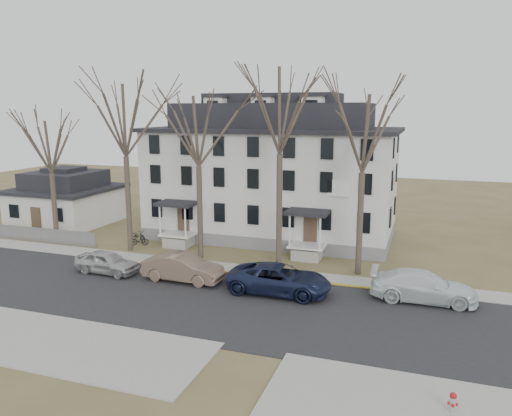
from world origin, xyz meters
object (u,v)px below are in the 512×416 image
at_px(tree_bungalow, 49,143).
at_px(car_tan, 183,268).
at_px(small_house, 66,200).
at_px(car_navy, 279,280).
at_px(car_white, 423,287).
at_px(tree_mid_left, 198,126).
at_px(bicycle_left, 138,236).
at_px(car_silver, 107,263).
at_px(tree_center, 280,104).
at_px(bicycle_right, 139,240).
at_px(fire_hydrant, 453,403).
at_px(boarding_house, 273,174).
at_px(tree_far_left, 124,115).
at_px(tree_mid_right, 364,128).

bearing_deg(tree_bungalow, car_tan, -19.74).
bearing_deg(small_house, tree_bungalow, -57.16).
bearing_deg(car_navy, car_white, -80.05).
height_order(tree_mid_left, bicycle_left, tree_mid_left).
height_order(small_house, car_navy, small_house).
xyz_separation_m(car_navy, car_white, (8.09, 1.49, 0.00)).
bearing_deg(car_silver, small_house, 50.49).
bearing_deg(tree_mid_left, tree_bungalow, 180.00).
distance_m(tree_mid_left, tree_center, 6.18).
distance_m(bicycle_right, fire_hydrant, 27.86).
bearing_deg(tree_center, bicycle_right, 173.81).
bearing_deg(small_house, tree_center, -15.08).
bearing_deg(car_white, boarding_house, 45.00).
distance_m(tree_bungalow, car_navy, 22.40).
xyz_separation_m(tree_far_left, car_navy, (13.55, -5.15, -9.49)).
distance_m(tree_far_left, tree_mid_left, 6.05).
distance_m(bicycle_left, bicycle_right, 1.29).
bearing_deg(tree_bungalow, tree_center, 0.00).
bearing_deg(car_silver, tree_mid_left, -36.10).
relative_size(car_silver, bicycle_left, 2.34).
relative_size(tree_far_left, bicycle_right, 9.31).
height_order(tree_center, car_tan, tree_center).
height_order(tree_far_left, tree_center, tree_center).
bearing_deg(car_navy, car_silver, 90.49).
distance_m(tree_center, tree_mid_right, 5.70).
bearing_deg(tree_far_left, boarding_house, 42.18).
xyz_separation_m(small_house, car_white, (32.64, -9.86, -1.40)).
bearing_deg(tree_center, fire_hydrant, -53.56).
bearing_deg(fire_hydrant, car_tan, 148.56).
height_order(tree_mid_right, bicycle_right, tree_mid_right).
bearing_deg(tree_center, car_navy, -73.29).
xyz_separation_m(small_house, tree_far_left, (11.00, -6.20, 8.09)).
distance_m(small_house, tree_center, 25.41).
bearing_deg(boarding_house, car_tan, -97.91).
distance_m(tree_far_left, car_white, 23.91).
bearing_deg(car_navy, tree_mid_left, 55.16).
bearing_deg(bicycle_left, boarding_house, -36.17).
bearing_deg(boarding_house, tree_mid_right, -43.81).
distance_m(tree_mid_right, car_white, 10.35).
height_order(car_silver, car_tan, car_tan).
distance_m(boarding_house, tree_bungalow, 18.17).
bearing_deg(bicycle_right, car_tan, -151.44).
bearing_deg(bicycle_right, car_white, -122.75).
height_order(tree_far_left, tree_bungalow, tree_far_left).
bearing_deg(tree_far_left, tree_mid_right, 0.00).
bearing_deg(bicycle_right, tree_far_left, 161.53).
bearing_deg(tree_bungalow, tree_far_left, 0.00).
relative_size(boarding_house, car_tan, 3.99).
distance_m(car_navy, bicycle_left, 16.18).
distance_m(tree_mid_right, car_navy, 10.90).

